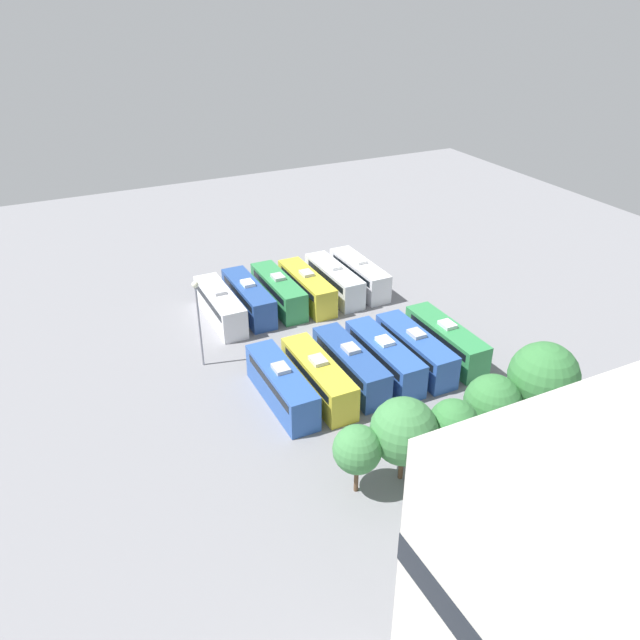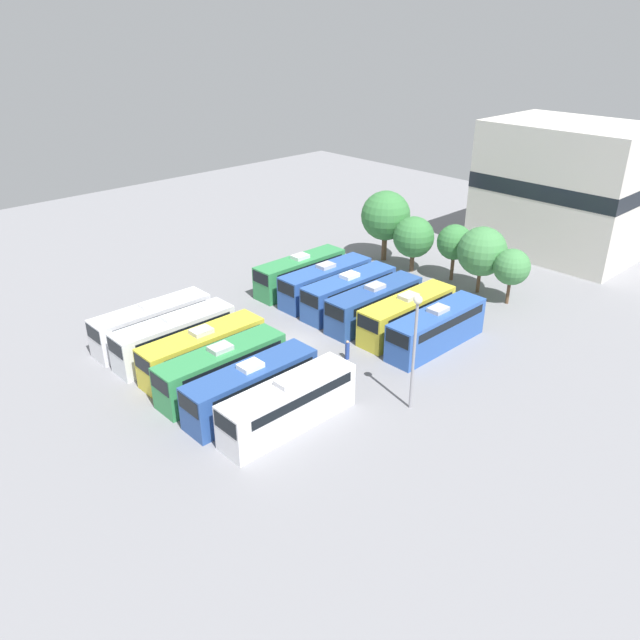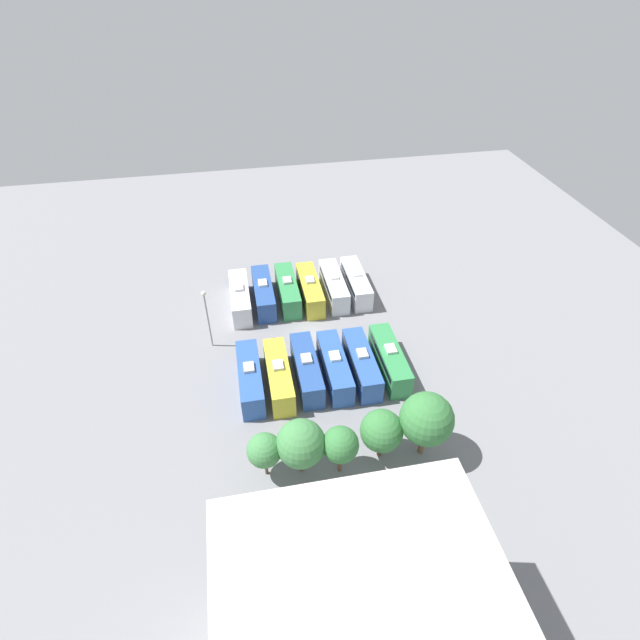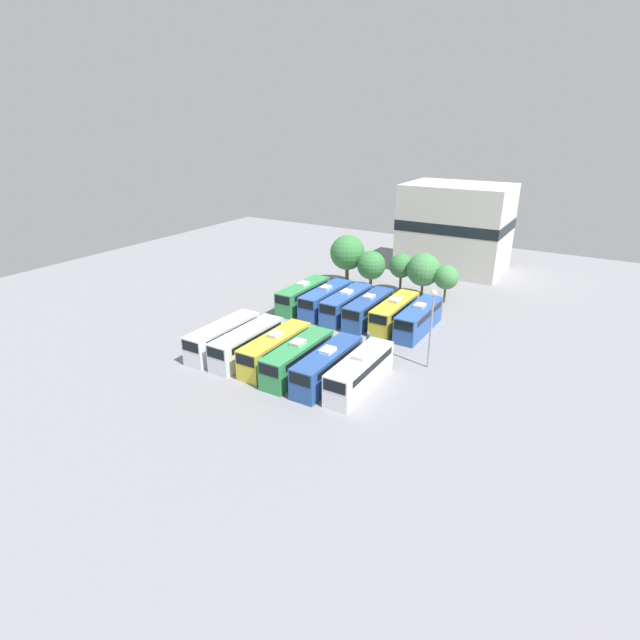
{
  "view_description": "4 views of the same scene",
  "coord_description": "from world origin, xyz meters",
  "views": [
    {
      "loc": [
        24.63,
        48.65,
        31.97
      ],
      "look_at": [
        0.71,
        -0.07,
        2.04
      ],
      "focal_mm": 35.0,
      "sensor_mm": 36.0,
      "label": 1
    },
    {
      "loc": [
        35.19,
        -30.36,
        24.92
      ],
      "look_at": [
        1.78,
        1.2,
        2.44
      ],
      "focal_mm": 35.0,
      "sensor_mm": 36.0,
      "label": 2
    },
    {
      "loc": [
        8.14,
        50.14,
        43.43
      ],
      "look_at": [
        -1.27,
        1.11,
        3.34
      ],
      "focal_mm": 28.0,
      "sensor_mm": 36.0,
      "label": 3
    },
    {
      "loc": [
        27.32,
        -46.88,
        24.48
      ],
      "look_at": [
        -0.74,
        -0.18,
        2.52
      ],
      "focal_mm": 28.0,
      "sensor_mm": 36.0,
      "label": 4
    }
  ],
  "objects": [
    {
      "name": "ground_plane",
      "position": [
        0.0,
        0.0,
        0.0
      ],
      "size": [
        118.48,
        118.48,
        0.0
      ],
      "primitive_type": "plane",
      "color": "gray"
    },
    {
      "name": "bus_0",
      "position": [
        -8.48,
        -8.44,
        1.78
      ],
      "size": [
        2.62,
        10.17,
        3.6
      ],
      "color": "silver",
      "rests_on": "ground_plane"
    },
    {
      "name": "bus_1",
      "position": [
        -5.13,
        -8.31,
        1.78
      ],
      "size": [
        2.62,
        10.17,
        3.6
      ],
      "color": "silver",
      "rests_on": "ground_plane"
    },
    {
      "name": "bus_2",
      "position": [
        -1.56,
        -8.01,
        1.78
      ],
      "size": [
        2.62,
        10.17,
        3.6
      ],
      "color": "gold",
      "rests_on": "ground_plane"
    },
    {
      "name": "bus_3",
      "position": [
        1.65,
        -8.51,
        1.78
      ],
      "size": [
        2.62,
        10.17,
        3.6
      ],
      "color": "#338C4C",
      "rests_on": "ground_plane"
    },
    {
      "name": "bus_4",
      "position": [
        5.15,
        -8.49,
        1.78
      ],
      "size": [
        2.62,
        10.17,
        3.6
      ],
      "color": "#284C93",
      "rests_on": "ground_plane"
    },
    {
      "name": "bus_5",
      "position": [
        8.5,
        -8.0,
        1.78
      ],
      "size": [
        2.62,
        10.17,
        3.6
      ],
      "color": "silver",
      "rests_on": "ground_plane"
    },
    {
      "name": "bus_6",
      "position": [
        -8.52,
        8.26,
        1.78
      ],
      "size": [
        2.62,
        10.17,
        3.6
      ],
      "color": "#338C4C",
      "rests_on": "ground_plane"
    },
    {
      "name": "bus_7",
      "position": [
        -4.98,
        8.39,
        1.78
      ],
      "size": [
        2.62,
        10.17,
        3.6
      ],
      "color": "#2D56A8",
      "rests_on": "ground_plane"
    },
    {
      "name": "bus_8",
      "position": [
        -1.69,
        8.26,
        1.78
      ],
      "size": [
        2.62,
        10.17,
        3.6
      ],
      "color": "#2D56A8",
      "rests_on": "ground_plane"
    },
    {
      "name": "bus_9",
      "position": [
        1.68,
        8.04,
        1.78
      ],
      "size": [
        2.62,
        10.17,
        3.6
      ],
      "color": "#284C93",
      "rests_on": "ground_plane"
    },
    {
      "name": "bus_10",
      "position": [
        5.08,
        8.5,
        1.78
      ],
      "size": [
        2.62,
        10.17,
        3.6
      ],
      "color": "gold",
      "rests_on": "ground_plane"
    },
    {
      "name": "bus_11",
      "position": [
        8.41,
        8.22,
        1.78
      ],
      "size": [
        2.62,
        10.17,
        3.6
      ],
      "color": "#2D56A8",
      "rests_on": "ground_plane"
    },
    {
      "name": "worker_person",
      "position": [
        4.83,
        1.33,
        0.77
      ],
      "size": [
        0.36,
        0.36,
        1.66
      ],
      "color": "navy",
      "rests_on": "ground_plane"
    },
    {
      "name": "light_pole",
      "position": [
        12.75,
        -0.41,
        5.78
      ],
      "size": [
        0.6,
        0.6,
        8.65
      ],
      "color": "gray",
      "rests_on": "ground_plane"
    },
    {
      "name": "tree_0",
      "position": [
        -8.22,
        20.6,
        5.13
      ],
      "size": [
        5.43,
        5.43,
        7.87
      ],
      "color": "brown",
      "rests_on": "ground_plane"
    },
    {
      "name": "tree_1",
      "position": [
        -3.85,
        20.17,
        3.84
      ],
      "size": [
        4.36,
        4.36,
        6.03
      ],
      "color": "brown",
      "rests_on": "ground_plane"
    },
    {
      "name": "tree_2",
      "position": [
        0.6,
        21.24,
        4.12
      ],
      "size": [
        3.64,
        3.64,
        5.96
      ],
      "color": "brown",
      "rests_on": "ground_plane"
    },
    {
      "name": "tree_3",
      "position": [
        4.32,
        20.52,
        4.28
      ],
      "size": [
        4.83,
        4.83,
        6.71
      ],
      "color": "brown",
      "rests_on": "ground_plane"
    },
    {
      "name": "tree_4",
      "position": [
        7.84,
        20.23,
        3.73
      ],
      "size": [
        3.44,
        3.44,
        5.47
      ],
      "color": "brown",
      "rests_on": "ground_plane"
    },
    {
      "name": "depot_building",
      "position": [
        3.43,
        37.87,
        7.35
      ],
      "size": [
        17.15,
        12.81,
        14.54
      ],
      "color": "beige",
      "rests_on": "ground_plane"
    }
  ]
}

